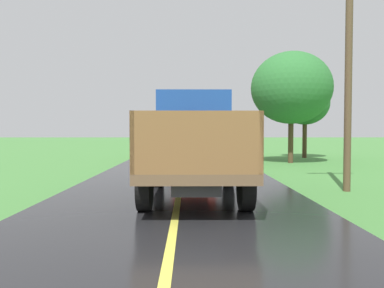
{
  "coord_description": "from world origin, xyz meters",
  "views": [
    {
      "loc": [
        0.26,
        0.94,
        1.73
      ],
      "look_at": [
        0.34,
        10.27,
        1.4
      ],
      "focal_mm": 34.44,
      "sensor_mm": 36.0,
      "label": 1
    }
  ],
  "objects": [
    {
      "name": "banana_truck_near",
      "position": [
        0.4,
        10.92,
        1.48
      ],
      "size": [
        2.38,
        5.82,
        2.8
      ],
      "color": "#2D2D30",
      "rests_on": "road_surface"
    },
    {
      "name": "banana_truck_far",
      "position": [
        0.53,
        23.8,
        1.47
      ],
      "size": [
        2.38,
        5.81,
        2.8
      ],
      "color": "#2D2D30",
      "rests_on": "road_surface"
    },
    {
      "name": "utility_pole_roadside",
      "position": [
        4.79,
        11.41,
        3.86
      ],
      "size": [
        1.9,
        0.2,
        7.16
      ],
      "color": "brown",
      "rests_on": "ground"
    },
    {
      "name": "roadside_tree_near_left",
      "position": [
        5.78,
        20.81,
        4.05
      ],
      "size": [
        4.31,
        4.31,
        6.0
      ],
      "color": "#4C3823",
      "rests_on": "ground"
    },
    {
      "name": "roadside_tree_far_left",
      "position": [
        7.75,
        24.66,
        3.51
      ],
      "size": [
        3.09,
        3.09,
        4.92
      ],
      "color": "#4C3823",
      "rests_on": "ground"
    }
  ]
}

